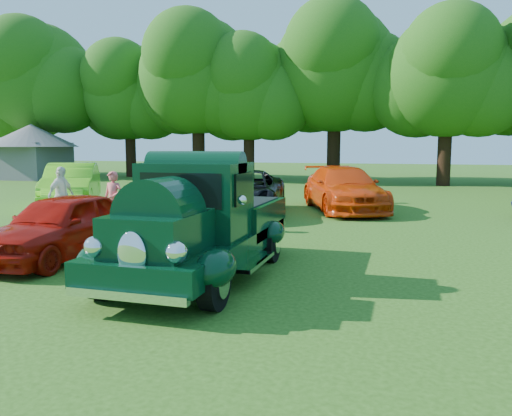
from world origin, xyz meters
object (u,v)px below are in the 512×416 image
(red_convertible, at_px, (62,226))
(hero_pickup, at_px, (202,227))
(spectator_pink, at_px, (113,200))
(spectator_grey, at_px, (216,203))
(back_car_lime, at_px, (72,185))
(spectator_white, at_px, (61,196))
(back_car_orange, at_px, (344,189))
(gazebo, at_px, (32,145))
(back_car_black, at_px, (243,192))

(red_convertible, bearing_deg, hero_pickup, -7.08)
(spectator_pink, height_order, spectator_grey, spectator_pink)
(spectator_grey, bearing_deg, back_car_lime, -176.15)
(spectator_pink, bearing_deg, spectator_grey, 10.75)
(red_convertible, relative_size, spectator_pink, 2.46)
(red_convertible, bearing_deg, spectator_grey, 66.30)
(red_convertible, xyz_separation_m, spectator_grey, (1.89, 4.11, 0.10))
(spectator_white, bearing_deg, back_car_orange, -49.86)
(back_car_orange, bearing_deg, hero_pickup, -119.49)
(spectator_grey, distance_m, gazebo, 26.67)
(back_car_orange, xyz_separation_m, spectator_grey, (-2.88, -5.50, -0.01))
(red_convertible, bearing_deg, spectator_white, 128.89)
(back_car_black, relative_size, spectator_pink, 3.35)
(hero_pickup, relative_size, red_convertible, 1.31)
(back_car_orange, xyz_separation_m, spectator_white, (-7.79, -5.73, 0.07))
(back_car_orange, height_order, spectator_white, spectator_white)
(back_car_black, bearing_deg, gazebo, 137.11)
(spectator_pink, height_order, spectator_white, spectator_white)
(back_car_lime, xyz_separation_m, spectator_pink, (4.63, -4.34, -0.02))
(back_car_orange, bearing_deg, gazebo, 132.39)
(hero_pickup, bearing_deg, back_car_orange, 82.20)
(spectator_grey, xyz_separation_m, gazebo, (-20.57, 16.90, 1.61))
(red_convertible, bearing_deg, back_car_orange, 64.64)
(hero_pickup, relative_size, gazebo, 0.83)
(back_car_lime, height_order, spectator_grey, back_car_lime)
(back_car_black, distance_m, back_car_orange, 3.81)
(spectator_pink, bearing_deg, red_convertible, -71.33)
(hero_pickup, relative_size, spectator_grey, 3.34)
(back_car_orange, bearing_deg, back_car_lime, 167.07)
(hero_pickup, distance_m, spectator_white, 7.75)
(hero_pickup, bearing_deg, back_car_black, 102.78)
(back_car_orange, bearing_deg, back_car_black, -168.85)
(hero_pickup, height_order, back_car_black, hero_pickup)
(hero_pickup, xyz_separation_m, back_car_lime, (-9.11, 8.48, -0.06))
(spectator_pink, bearing_deg, back_car_black, 57.82)
(red_convertible, relative_size, spectator_grey, 2.56)
(back_car_lime, distance_m, spectator_pink, 6.35)
(spectator_pink, distance_m, spectator_white, 1.95)
(back_car_black, height_order, back_car_orange, back_car_orange)
(hero_pickup, height_order, back_car_lime, hero_pickup)
(spectator_pink, bearing_deg, gazebo, 137.51)
(back_car_black, xyz_separation_m, spectator_pink, (-2.65, -3.89, 0.06))
(back_car_black, relative_size, gazebo, 0.86)
(back_car_black, distance_m, gazebo, 24.37)
(back_car_lime, xyz_separation_m, back_car_black, (7.29, -0.45, -0.08))
(back_car_black, bearing_deg, red_convertible, -110.97)
(red_convertible, height_order, back_car_orange, back_car_orange)
(red_convertible, height_order, gazebo, gazebo)
(spectator_white, bearing_deg, back_car_lime, 37.05)
(hero_pickup, xyz_separation_m, back_car_orange, (1.38, 10.10, -0.10))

